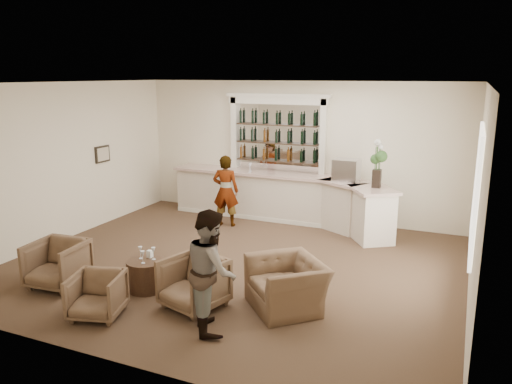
% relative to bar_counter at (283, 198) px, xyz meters
% --- Properties ---
extents(ground, '(8.00, 8.00, 0.00)m').
position_rel_bar_counter_xyz_m(ground, '(0.16, -3.00, -0.57)').
color(ground, '#503C28').
rests_on(ground, ground).
extents(room_shell, '(8.04, 7.02, 3.32)m').
position_rel_bar_counter_xyz_m(room_shell, '(0.33, -2.29, 1.77)').
color(room_shell, '#F3E6CA').
rests_on(room_shell, ground).
extents(bar_counter, '(5.72, 1.80, 1.14)m').
position_rel_bar_counter_xyz_m(bar_counter, '(0.00, 0.00, 0.00)').
color(bar_counter, white).
rests_on(bar_counter, ground).
extents(back_bar_alcove, '(2.64, 0.25, 3.00)m').
position_rel_bar_counter_xyz_m(back_bar_alcove, '(-0.34, 0.41, 1.46)').
color(back_bar_alcove, white).
rests_on(back_bar_alcove, ground).
extents(cocktail_table, '(0.64, 0.64, 0.50)m').
position_rel_bar_counter_xyz_m(cocktail_table, '(-0.69, -4.56, -0.32)').
color(cocktail_table, '#432F1D').
rests_on(cocktail_table, ground).
extents(sommelier, '(0.67, 0.51, 1.66)m').
position_rel_bar_counter_xyz_m(sommelier, '(-1.11, -0.85, 0.25)').
color(sommelier, gray).
rests_on(sommelier, ground).
extents(guest, '(1.01, 1.05, 1.71)m').
position_rel_bar_counter_xyz_m(guest, '(0.92, -5.27, 0.28)').
color(guest, gray).
rests_on(guest, ground).
extents(armchair_left, '(0.91, 0.93, 0.78)m').
position_rel_bar_counter_xyz_m(armchair_left, '(-2.11, -5.04, -0.18)').
color(armchair_left, brown).
rests_on(armchair_left, ground).
extents(armchair_center, '(0.88, 0.90, 0.66)m').
position_rel_bar_counter_xyz_m(armchair_center, '(-0.78, -5.63, -0.24)').
color(armchair_center, brown).
rests_on(armchair_center, ground).
extents(armchair_right, '(1.04, 1.05, 0.78)m').
position_rel_bar_counter_xyz_m(armchair_right, '(0.36, -4.81, -0.19)').
color(armchair_right, brown).
rests_on(armchair_right, ground).
extents(armchair_far, '(1.51, 1.51, 0.74)m').
position_rel_bar_counter_xyz_m(armchair_far, '(1.65, -4.27, -0.20)').
color(armchair_far, brown).
rests_on(armchair_far, ground).
extents(espresso_machine, '(0.57, 0.48, 0.49)m').
position_rel_bar_counter_xyz_m(espresso_machine, '(1.51, -0.09, 0.81)').
color(espresso_machine, silver).
rests_on(espresso_machine, bar_counter).
extents(flower_vase, '(0.27, 0.27, 1.01)m').
position_rel_bar_counter_xyz_m(flower_vase, '(2.25, -0.50, 1.13)').
color(flower_vase, black).
rests_on(flower_vase, bar_counter).
extents(wine_glass_bar_left, '(0.07, 0.07, 0.21)m').
position_rel_bar_counter_xyz_m(wine_glass_bar_left, '(-0.86, -0.06, 0.67)').
color(wine_glass_bar_left, white).
rests_on(wine_glass_bar_left, bar_counter).
extents(wine_glass_bar_right, '(0.07, 0.07, 0.21)m').
position_rel_bar_counter_xyz_m(wine_glass_bar_right, '(-0.89, 0.08, 0.67)').
color(wine_glass_bar_right, white).
rests_on(wine_glass_bar_right, bar_counter).
extents(wine_glass_tbl_a, '(0.07, 0.07, 0.21)m').
position_rel_bar_counter_xyz_m(wine_glass_tbl_a, '(-0.81, -4.53, 0.03)').
color(wine_glass_tbl_a, white).
rests_on(wine_glass_tbl_a, cocktail_table).
extents(wine_glass_tbl_b, '(0.07, 0.07, 0.21)m').
position_rel_bar_counter_xyz_m(wine_glass_tbl_b, '(-0.59, -4.48, 0.03)').
color(wine_glass_tbl_b, white).
rests_on(wine_glass_tbl_b, cocktail_table).
extents(wine_glass_tbl_c, '(0.07, 0.07, 0.21)m').
position_rel_bar_counter_xyz_m(wine_glass_tbl_c, '(-0.65, -4.69, 0.03)').
color(wine_glass_tbl_c, white).
rests_on(wine_glass_tbl_c, cocktail_table).
extents(napkin_holder, '(0.08, 0.08, 0.12)m').
position_rel_bar_counter_xyz_m(napkin_holder, '(-0.71, -4.42, -0.01)').
color(napkin_holder, white).
rests_on(napkin_holder, cocktail_table).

